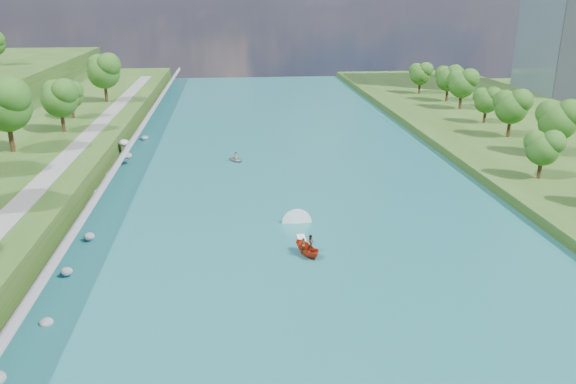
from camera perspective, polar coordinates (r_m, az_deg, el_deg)
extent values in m
plane|color=#2D5119|center=(55.66, 3.45, -8.53)|extent=(260.00, 260.00, 0.00)
cube|color=#1A5E64|center=(73.72, 0.99, -1.24)|extent=(55.00, 240.00, 0.10)
cube|color=slate|center=(74.75, -19.09, -0.62)|extent=(3.54, 236.00, 4.05)
ellipsoid|color=gray|center=(52.19, -23.36, -12.08)|extent=(1.16, 1.16, 0.78)
ellipsoid|color=gray|center=(58.96, -21.58, -7.51)|extent=(1.17, 1.01, 0.81)
ellipsoid|color=gray|center=(66.30, -19.54, -4.27)|extent=(1.19, 1.12, 0.83)
ellipsoid|color=gray|center=(77.33, -18.83, -0.07)|extent=(0.99, 1.07, 0.77)
ellipsoid|color=gray|center=(83.90, -17.69, 1.64)|extent=(1.12, 0.94, 0.89)
ellipsoid|color=gray|center=(94.28, -16.00, 3.56)|extent=(1.47, 1.76, 1.05)
ellipsoid|color=gray|center=(99.47, -16.36, 4.81)|extent=(1.80, 2.02, 1.13)
ellipsoid|color=gray|center=(110.11, -14.39, 5.35)|extent=(1.51, 1.52, 0.87)
cube|color=gray|center=(76.05, -24.10, 0.46)|extent=(3.00, 200.00, 0.10)
ellipsoid|color=#295115|center=(93.85, -26.72, 7.59)|extent=(7.94, 7.94, 13.23)
ellipsoid|color=#295115|center=(104.64, -22.15, 8.57)|extent=(6.47, 6.47, 10.78)
ellipsoid|color=#295115|center=(116.13, -21.19, 9.01)|extent=(4.97, 4.97, 8.28)
ellipsoid|color=#295115|center=(131.51, -18.20, 11.37)|extent=(7.50, 7.50, 12.51)
ellipsoid|color=#295115|center=(85.90, 24.46, 3.88)|extent=(4.91, 4.91, 8.18)
ellipsoid|color=#295115|center=(99.15, 25.71, 6.34)|extent=(6.42, 6.42, 10.69)
ellipsoid|color=#295115|center=(109.51, 21.74, 7.84)|extent=(6.14, 6.14, 10.23)
ellipsoid|color=#295115|center=(120.25, 19.51, 8.62)|extent=(5.13, 5.13, 8.54)
ellipsoid|color=#295115|center=(133.72, 17.26, 10.29)|extent=(6.35, 6.35, 10.58)
ellipsoid|color=#295115|center=(142.82, 15.96, 10.88)|extent=(6.14, 6.14, 10.24)
ellipsoid|color=#295115|center=(152.66, 13.30, 11.46)|extent=(5.67, 5.67, 9.44)
imported|color=#AD270D|center=(59.22, 1.92, -5.83)|extent=(2.85, 3.89, 1.41)
imported|color=#66605B|center=(58.59, 1.59, -5.54)|extent=(0.66, 0.44, 1.78)
imported|color=#66605B|center=(59.52, 2.34, -5.16)|extent=(0.97, 0.84, 1.73)
cube|color=white|center=(62.20, 1.54, -5.22)|extent=(0.90, 5.00, 0.06)
imported|color=gray|center=(92.98, -5.30, 3.34)|extent=(3.59, 3.91, 0.66)
imported|color=#66605B|center=(92.82, -5.31, 3.69)|extent=(0.66, 0.44, 1.34)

